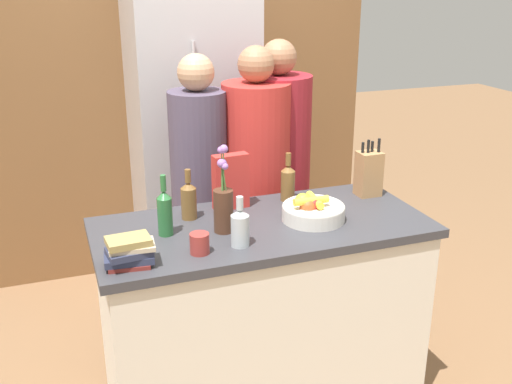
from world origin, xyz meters
name	(u,v)px	position (x,y,z in m)	size (l,w,h in m)	color
kitchen_island	(262,315)	(0.00, 0.00, 0.47)	(1.48, 0.67, 0.93)	silver
back_wall_wood	(175,81)	(0.00, 1.67, 1.30)	(2.68, 0.12, 2.60)	brown
refrigerator	(193,139)	(0.02, 1.31, 0.99)	(0.73, 0.63, 1.97)	#B7B7BC
fruit_bowl	(313,210)	(0.23, -0.03, 0.98)	(0.28, 0.28, 0.11)	silver
knife_block	(369,173)	(0.62, 0.17, 1.05)	(0.11, 0.10, 0.29)	#A87A4C
flower_vase	(223,204)	(-0.18, -0.02, 1.06)	(0.08, 0.08, 0.38)	#4C2D1E
cereal_box	(231,181)	(-0.07, 0.23, 1.07)	(0.17, 0.07, 0.26)	red
coffee_mug	(200,243)	(-0.34, -0.19, 0.98)	(0.08, 0.11, 0.08)	#99332D
book_stack	(129,252)	(-0.61, -0.21, 0.99)	(0.20, 0.14, 0.11)	maroon
bottle_oil	(240,227)	(-0.16, -0.18, 1.02)	(0.08, 0.08, 0.21)	#B2BCC1
bottle_vinegar	(165,212)	(-0.43, 0.03, 1.04)	(0.06, 0.06, 0.27)	#286633
bottle_wine	(288,182)	(0.22, 0.23, 1.03)	(0.07, 0.07, 0.24)	brown
bottle_water	(189,199)	(-0.29, 0.17, 1.03)	(0.07, 0.07, 0.23)	brown
person_at_sink	(200,186)	(-0.12, 0.64, 0.91)	(0.30, 0.30, 1.61)	#383842
person_in_blue	(256,180)	(0.19, 0.62, 0.91)	(0.36, 0.36, 1.64)	#383842
person_in_red_tee	(278,170)	(0.36, 0.73, 0.92)	(0.37, 0.37, 1.65)	#383842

